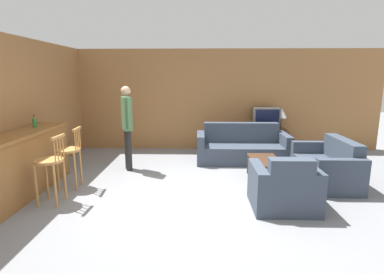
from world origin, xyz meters
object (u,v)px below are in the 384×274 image
(table_lamp, at_px, (282,114))
(bar_chair_near, at_px, (50,166))
(loveseat_right, at_px, (327,167))
(tv_unit, at_px, (264,141))
(bar_chair_mid, at_px, (69,155))
(couch_far, at_px, (242,148))
(armchair_near, at_px, (284,189))
(tv, at_px, (265,119))
(bottle, at_px, (34,122))
(coffee_table, at_px, (265,163))
(person_by_window, at_px, (127,123))

(table_lamp, bearing_deg, bar_chair_near, -142.66)
(loveseat_right, xyz_separation_m, tv_unit, (-0.68, 2.23, -0.00))
(bar_chair_near, relative_size, bar_chair_mid, 1.00)
(couch_far, bearing_deg, armchair_near, -83.74)
(couch_far, xyz_separation_m, armchair_near, (0.28, -2.51, 0.00))
(couch_far, height_order, tv, tv)
(bar_chair_mid, distance_m, bottle, 0.87)
(coffee_table, height_order, table_lamp, table_lamp)
(bar_chair_mid, relative_size, tv, 1.67)
(tv_unit, relative_size, person_by_window, 0.64)
(bar_chair_near, height_order, person_by_window, person_by_window)
(bar_chair_mid, bearing_deg, tv_unit, 33.86)
(couch_far, xyz_separation_m, tv_unit, (0.69, 0.85, -0.00))
(couch_far, bearing_deg, person_by_window, -163.84)
(bar_chair_near, height_order, coffee_table, bar_chair_near)
(bar_chair_mid, relative_size, loveseat_right, 0.72)
(coffee_table, relative_size, bottle, 4.27)
(bar_chair_near, xyz_separation_m, person_by_window, (0.76, 1.72, 0.40))
(couch_far, distance_m, person_by_window, 2.63)
(bar_chair_near, xyz_separation_m, couch_far, (3.20, 2.42, -0.29))
(bar_chair_near, xyz_separation_m, coffee_table, (3.44, 1.12, -0.25))
(tv, bearing_deg, armchair_near, -97.00)
(loveseat_right, bearing_deg, bottle, -178.01)
(coffee_table, height_order, tv, tv)
(tv, xyz_separation_m, person_by_window, (-3.12, -1.55, 0.12))
(person_by_window, bearing_deg, bar_chair_near, -113.91)
(armchair_near, relative_size, loveseat_right, 0.62)
(loveseat_right, xyz_separation_m, table_lamp, (-0.28, 2.23, 0.70))
(tv_unit, bearing_deg, tv, -90.00)
(loveseat_right, bearing_deg, coffee_table, 175.94)
(coffee_table, relative_size, tv, 1.46)
(armchair_near, relative_size, person_by_window, 0.53)
(bar_chair_near, relative_size, coffee_table, 1.15)
(couch_far, relative_size, person_by_window, 1.18)
(bar_chair_near, bearing_deg, couch_far, 37.16)
(person_by_window, bearing_deg, tv, 26.37)
(bar_chair_near, height_order, bar_chair_mid, same)
(bar_chair_near, xyz_separation_m, bottle, (-0.65, 0.86, 0.54))
(armchair_near, height_order, loveseat_right, armchair_near)
(tv_unit, bearing_deg, table_lamp, 0.00)
(bottle, bearing_deg, bar_chair_mid, -16.49)
(bar_chair_mid, distance_m, couch_far, 3.66)
(bottle, bearing_deg, person_by_window, 31.30)
(tv_unit, distance_m, bottle, 5.21)
(bottle, height_order, person_by_window, person_by_window)
(loveseat_right, bearing_deg, person_by_window, 169.86)
(tv, distance_m, bottle, 5.15)
(armchair_near, distance_m, loveseat_right, 1.56)
(couch_far, bearing_deg, bar_chair_mid, -151.16)
(armchair_near, bearing_deg, coffee_table, 91.46)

